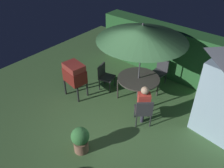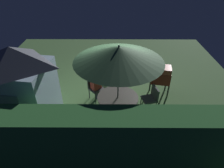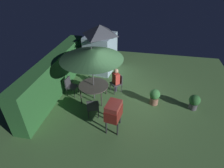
{
  "view_description": "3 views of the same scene",
  "coord_description": "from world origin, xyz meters",
  "px_view_note": "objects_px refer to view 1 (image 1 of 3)",
  "views": [
    {
      "loc": [
        2.96,
        -3.7,
        4.87
      ],
      "look_at": [
        -0.5,
        0.45,
        1.03
      ],
      "focal_mm": 37.17,
      "sensor_mm": 36.0,
      "label": 1
    },
    {
      "loc": [
        -0.14,
        6.5,
        4.65
      ],
      "look_at": [
        -0.11,
        0.88,
        0.83
      ],
      "focal_mm": 31.0,
      "sensor_mm": 36.0,
      "label": 2
    },
    {
      "loc": [
        -6.78,
        -0.59,
        5.28
      ],
      "look_at": [
        -0.23,
        0.7,
        0.88
      ],
      "focal_mm": 29.02,
      "sensor_mm": 36.0,
      "label": 3
    }
  ],
  "objects_px": {
    "chair_near_shed": "(144,110)",
    "chair_far_side": "(160,70)",
    "potted_plant_by_shed": "(80,139)",
    "person_in_red": "(144,101)",
    "patio_table": "(139,79)",
    "chair_toward_hedge": "(105,75)",
    "patio_umbrella": "(142,33)",
    "bbq_grill": "(75,74)"
  },
  "relations": [
    {
      "from": "chair_near_shed",
      "to": "chair_far_side",
      "type": "xyz_separation_m",
      "value": [
        -0.72,
        2.14,
        0.0
      ]
    },
    {
      "from": "chair_near_shed",
      "to": "potted_plant_by_shed",
      "type": "distance_m",
      "value": 1.92
    },
    {
      "from": "person_in_red",
      "to": "potted_plant_by_shed",
      "type": "bearing_deg",
      "value": -108.47
    },
    {
      "from": "patio_table",
      "to": "chair_far_side",
      "type": "relative_size",
      "value": 1.49
    },
    {
      "from": "patio_table",
      "to": "chair_toward_hedge",
      "type": "height_order",
      "value": "chair_toward_hedge"
    },
    {
      "from": "patio_table",
      "to": "chair_toward_hedge",
      "type": "distance_m",
      "value": 1.23
    },
    {
      "from": "chair_near_shed",
      "to": "potted_plant_by_shed",
      "type": "relative_size",
      "value": 1.2
    },
    {
      "from": "patio_umbrella",
      "to": "person_in_red",
      "type": "xyz_separation_m",
      "value": [
        0.78,
        -0.89,
        -1.5
      ]
    },
    {
      "from": "patio_umbrella",
      "to": "bbq_grill",
      "type": "height_order",
      "value": "patio_umbrella"
    },
    {
      "from": "bbq_grill",
      "to": "chair_near_shed",
      "type": "bearing_deg",
      "value": 6.33
    },
    {
      "from": "chair_toward_hedge",
      "to": "person_in_red",
      "type": "bearing_deg",
      "value": -16.67
    },
    {
      "from": "chair_far_side",
      "to": "patio_umbrella",
      "type": "bearing_deg",
      "value": -95.69
    },
    {
      "from": "patio_umbrella",
      "to": "chair_near_shed",
      "type": "xyz_separation_m",
      "value": [
        0.83,
        -0.95,
        -1.76
      ]
    },
    {
      "from": "bbq_grill",
      "to": "chair_far_side",
      "type": "relative_size",
      "value": 1.33
    },
    {
      "from": "patio_umbrella",
      "to": "chair_near_shed",
      "type": "height_order",
      "value": "patio_umbrella"
    },
    {
      "from": "bbq_grill",
      "to": "chair_near_shed",
      "type": "distance_m",
      "value": 2.51
    },
    {
      "from": "chair_near_shed",
      "to": "chair_toward_hedge",
      "type": "xyz_separation_m",
      "value": [
        -2.01,
        0.65,
        0.0
      ]
    },
    {
      "from": "chair_near_shed",
      "to": "potted_plant_by_shed",
      "type": "bearing_deg",
      "value": -110.68
    },
    {
      "from": "chair_near_shed",
      "to": "potted_plant_by_shed",
      "type": "xyz_separation_m",
      "value": [
        -0.68,
        -1.79,
        -0.11
      ]
    },
    {
      "from": "patio_umbrella",
      "to": "potted_plant_by_shed",
      "type": "relative_size",
      "value": 3.52
    },
    {
      "from": "patio_table",
      "to": "chair_near_shed",
      "type": "relative_size",
      "value": 1.49
    },
    {
      "from": "chair_toward_hedge",
      "to": "bbq_grill",
      "type": "bearing_deg",
      "value": -116.87
    },
    {
      "from": "patio_table",
      "to": "person_in_red",
      "type": "relative_size",
      "value": 1.07
    },
    {
      "from": "patio_table",
      "to": "potted_plant_by_shed",
      "type": "relative_size",
      "value": 1.8
    },
    {
      "from": "patio_table",
      "to": "person_in_red",
      "type": "bearing_deg",
      "value": -48.68
    },
    {
      "from": "chair_near_shed",
      "to": "chair_toward_hedge",
      "type": "relative_size",
      "value": 1.0
    },
    {
      "from": "potted_plant_by_shed",
      "to": "person_in_red",
      "type": "xyz_separation_m",
      "value": [
        0.62,
        1.86,
        0.38
      ]
    },
    {
      "from": "chair_near_shed",
      "to": "chair_far_side",
      "type": "height_order",
      "value": "same"
    },
    {
      "from": "chair_far_side",
      "to": "chair_toward_hedge",
      "type": "bearing_deg",
      "value": -130.89
    },
    {
      "from": "bbq_grill",
      "to": "potted_plant_by_shed",
      "type": "xyz_separation_m",
      "value": [
        1.8,
        -1.52,
        -0.44
      ]
    },
    {
      "from": "patio_table",
      "to": "potted_plant_by_shed",
      "type": "height_order",
      "value": "patio_table"
    },
    {
      "from": "chair_toward_hedge",
      "to": "person_in_red",
      "type": "xyz_separation_m",
      "value": [
        1.95,
        -0.58,
        0.26
      ]
    },
    {
      "from": "chair_near_shed",
      "to": "chair_toward_hedge",
      "type": "bearing_deg",
      "value": 162.1
    },
    {
      "from": "patio_umbrella",
      "to": "chair_toward_hedge",
      "type": "height_order",
      "value": "patio_umbrella"
    },
    {
      "from": "patio_umbrella",
      "to": "person_in_red",
      "type": "distance_m",
      "value": 1.91
    },
    {
      "from": "bbq_grill",
      "to": "chair_far_side",
      "type": "distance_m",
      "value": 3.01
    },
    {
      "from": "patio_table",
      "to": "bbq_grill",
      "type": "bearing_deg",
      "value": -143.3
    },
    {
      "from": "chair_near_shed",
      "to": "chair_far_side",
      "type": "bearing_deg",
      "value": 108.48
    },
    {
      "from": "patio_table",
      "to": "chair_near_shed",
      "type": "distance_m",
      "value": 1.28
    },
    {
      "from": "patio_umbrella",
      "to": "bbq_grill",
      "type": "xyz_separation_m",
      "value": [
        -1.64,
        -1.22,
        -1.44
      ]
    },
    {
      "from": "bbq_grill",
      "to": "chair_toward_hedge",
      "type": "bearing_deg",
      "value": 63.13
    },
    {
      "from": "patio_umbrella",
      "to": "chair_far_side",
      "type": "bearing_deg",
      "value": 84.31
    }
  ]
}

